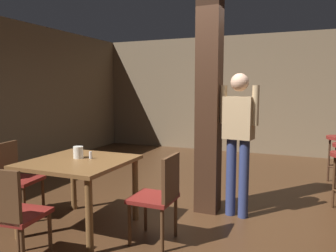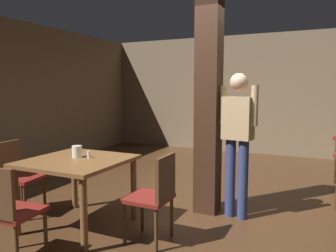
% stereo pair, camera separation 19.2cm
% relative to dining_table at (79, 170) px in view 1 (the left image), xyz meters
% --- Properties ---
extents(ground_plane, '(10.80, 10.80, 0.00)m').
position_rel_dining_table_xyz_m(ground_plane, '(1.23, 0.64, -0.66)').
color(ground_plane, '#422816').
extents(wall_back, '(8.00, 0.10, 2.80)m').
position_rel_dining_table_xyz_m(wall_back, '(1.23, 5.14, 0.74)').
color(wall_back, '#756047').
rests_on(wall_back, ground_plane).
extents(pillar, '(0.28, 0.28, 2.80)m').
position_rel_dining_table_xyz_m(pillar, '(1.15, 1.07, 0.74)').
color(pillar, '#382114').
rests_on(pillar, ground_plane).
extents(dining_table, '(1.03, 1.03, 0.77)m').
position_rel_dining_table_xyz_m(dining_table, '(0.00, 0.00, 0.00)').
color(dining_table, brown).
rests_on(dining_table, ground_plane).
extents(chair_east, '(0.42, 0.42, 0.89)m').
position_rel_dining_table_xyz_m(chair_east, '(0.95, 0.03, -0.15)').
color(chair_east, maroon).
rests_on(chair_east, ground_plane).
extents(chair_west, '(0.48, 0.48, 0.89)m').
position_rel_dining_table_xyz_m(chair_west, '(-0.95, -0.01, -0.15)').
color(chair_west, maroon).
rests_on(chair_west, ground_plane).
extents(chair_south, '(0.46, 0.46, 0.89)m').
position_rel_dining_table_xyz_m(chair_south, '(-0.01, -0.89, -0.15)').
color(chair_south, maroon).
rests_on(chair_south, ground_plane).
extents(napkin_cup, '(0.11, 0.11, 0.13)m').
position_rel_dining_table_xyz_m(napkin_cup, '(-0.06, 0.07, 0.18)').
color(napkin_cup, silver).
rests_on(napkin_cup, dining_table).
extents(salt_shaker, '(0.03, 0.03, 0.08)m').
position_rel_dining_table_xyz_m(salt_shaker, '(0.08, 0.11, 0.16)').
color(salt_shaker, silver).
rests_on(salt_shaker, dining_table).
extents(standing_person, '(0.47, 0.25, 1.72)m').
position_rel_dining_table_xyz_m(standing_person, '(1.53, 1.02, 0.35)').
color(standing_person, tan).
rests_on(standing_person, ground_plane).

